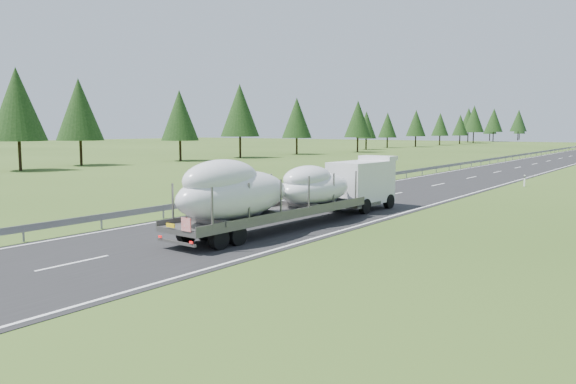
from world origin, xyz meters
The scene contains 4 objects.
ground centered at (0.00, 0.00, 0.00)m, with size 400.00×400.00×0.00m, color #314A18.
guardrail centered at (-5.30, 99.94, 0.60)m, with size 0.10×400.00×0.76m.
tree_line_left centered at (-44.58, 107.35, 7.17)m, with size 15.24×271.87×12.64m.
boat_truck centered at (1.93, 2.24, 1.92)m, with size 2.97×17.50×3.65m.
Camera 1 is at (18.41, -20.70, 4.98)m, focal length 35.00 mm.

